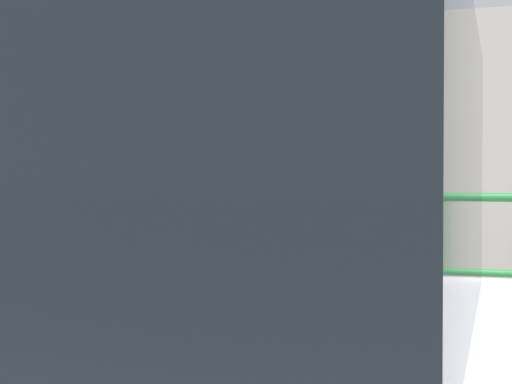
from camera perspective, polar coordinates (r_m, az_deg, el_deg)
name	(u,v)px	position (r m, az deg, el deg)	size (l,w,h in m)	color
parking_meter	(353,239)	(3.41, 7.15, -3.45)	(0.18, 0.19, 1.39)	slate
pedestrian_at_meter	(244,247)	(3.81, -0.86, -4.08)	(0.73, 0.49, 1.66)	#1E233F
background_railing	(382,239)	(5.63, 9.21, -3.44)	(24.06, 0.06, 1.18)	#1E602D
backdrop_wall	(430,159)	(9.04, 12.64, 2.34)	(32.00, 0.50, 3.24)	gray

